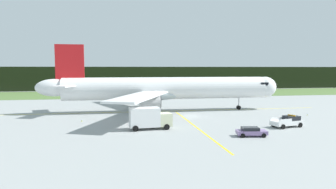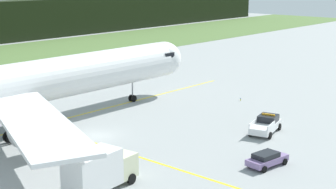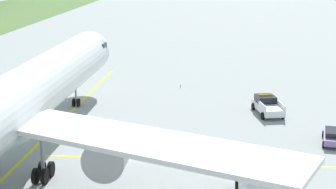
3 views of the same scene
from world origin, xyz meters
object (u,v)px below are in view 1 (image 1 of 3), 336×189
ops_pickup_truck (288,121)px  staff_car (251,131)px  catering_truck (149,118)px  airliner (163,89)px

ops_pickup_truck → staff_car: 10.28m
ops_pickup_truck → catering_truck: 22.40m
catering_truck → staff_car: catering_truck is taller
catering_truck → staff_car: (13.52, -7.21, -1.09)m
staff_car → catering_truck: bearing=151.9°
airliner → ops_pickup_truck: airliner is taller
airliner → catering_truck: (-5.09, -19.02, -3.14)m
airliner → ops_pickup_truck: bearing=-50.5°
airliner → catering_truck: airliner is taller
airliner → staff_car: (8.43, -26.23, -4.23)m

